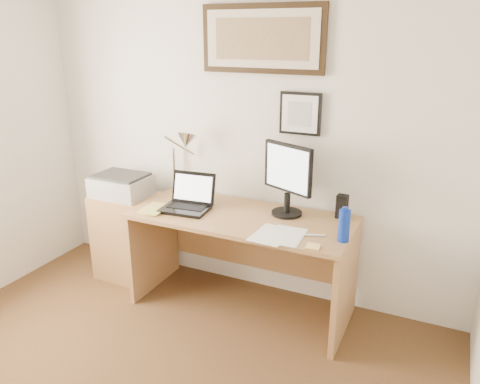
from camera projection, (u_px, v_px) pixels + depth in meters
The scene contains 17 objects.
wall_back at pixel (244, 135), 3.57m from camera, with size 3.50×0.02×2.50m, color silver.
side_cabinet at pixel (129, 236), 3.95m from camera, with size 0.50×0.40×0.73m, color #996D40.
water_bottle at pixel (344, 226), 2.91m from camera, with size 0.07×0.07×0.21m, color #0C2CA8.
bottle_cap at pixel (345, 209), 2.87m from camera, with size 0.04×0.04×0.02m, color #0C2CA8.
speaker at pixel (342, 206), 3.28m from camera, with size 0.07×0.07×0.17m, color black.
paper_sheet_a at pixel (271, 235), 3.03m from camera, with size 0.22×0.31×0.00m, color white.
paper_sheet_b at pixel (286, 236), 3.01m from camera, with size 0.21×0.31×0.00m, color white.
sticky_pad at pixel (313, 246), 2.85m from camera, with size 0.08×0.08×0.01m, color #FEE178.
marker_pen at pixel (314, 235), 3.01m from camera, with size 0.02×0.02×0.14m, color silver.
book at pixel (144, 208), 3.47m from camera, with size 0.17×0.23×0.02m, color #C9C05E.
desk at pixel (246, 241), 3.50m from camera, with size 1.60×0.70×0.75m.
laptop at pixel (188, 201), 3.46m from camera, with size 0.36×0.32×0.26m.
lcd_monitor at pixel (288, 176), 3.27m from camera, with size 0.40×0.22×0.52m.
printer at pixel (121, 185), 3.79m from camera, with size 0.44×0.34×0.18m.
desk_lamp at pixel (185, 143), 3.59m from camera, with size 0.29×0.27×0.53m.
picture_large at pixel (262, 39), 3.25m from camera, with size 0.92×0.04×0.47m.
picture_small at pixel (300, 114), 3.30m from camera, with size 0.30×0.03×0.30m.
Camera 1 is at (1.46, -1.20, 2.00)m, focal length 35.00 mm.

